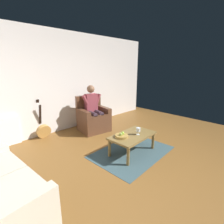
{
  "coord_description": "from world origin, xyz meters",
  "views": [
    {
      "loc": [
        2.48,
        1.49,
        1.82
      ],
      "look_at": [
        -0.24,
        -1.32,
        0.74
      ],
      "focal_mm": 26.6,
      "sensor_mm": 36.0,
      "label": 1
    }
  ],
  "objects": [
    {
      "name": "fruit_bowl",
      "position": [
        0.14,
        -0.64,
        0.44
      ],
      "size": [
        0.27,
        0.27,
        0.11
      ],
      "color": "olive",
      "rests_on": "coffee_table"
    },
    {
      "name": "coffee_table",
      "position": [
        -0.12,
        -0.56,
        0.35
      ],
      "size": [
        1.05,
        0.63,
        0.41
      ],
      "rotation": [
        0.0,
        0.0,
        0.05
      ],
      "color": "brown",
      "rests_on": "ground"
    },
    {
      "name": "wine_glass_near",
      "position": [
        -0.21,
        -0.48,
        0.52
      ],
      "size": [
        0.09,
        0.09,
        0.16
      ],
      "color": "silver",
      "rests_on": "coffee_table"
    },
    {
      "name": "guitar",
      "position": [
        0.94,
        -2.68,
        0.22
      ],
      "size": [
        0.36,
        0.32,
        1.01
      ],
      "color": "#B88743",
      "rests_on": "ground"
    },
    {
      "name": "person_seated",
      "position": [
        -0.33,
        -2.16,
        0.71
      ],
      "size": [
        0.62,
        0.61,
        1.31
      ],
      "rotation": [
        0.0,
        0.0,
        -0.15
      ],
      "color": "brown",
      "rests_on": "ground"
    },
    {
      "name": "radiator",
      "position": [
        1.71,
        -2.81,
        0.35
      ],
      "size": [
        0.51,
        0.06,
        0.69
      ],
      "primitive_type": "cube",
      "color": "white",
      "rests_on": "ground"
    },
    {
      "name": "ground_plane",
      "position": [
        0.0,
        0.0,
        0.0
      ],
      "size": [
        7.17,
        7.17,
        0.0
      ],
      "primitive_type": "plane",
      "color": "brown"
    },
    {
      "name": "armchair",
      "position": [
        -0.33,
        -2.2,
        0.35
      ],
      "size": [
        0.87,
        0.82,
        1.01
      ],
      "rotation": [
        0.0,
        0.0,
        -0.15
      ],
      "color": "#543422",
      "rests_on": "ground"
    },
    {
      "name": "rug",
      "position": [
        -0.12,
        -0.56,
        0.0
      ],
      "size": [
        1.78,
        1.27,
        0.01
      ],
      "primitive_type": "cube",
      "rotation": [
        0.0,
        0.0,
        0.05
      ],
      "color": "#334B52",
      "rests_on": "ground"
    },
    {
      "name": "wall_back",
      "position": [
        0.0,
        -2.88,
        1.38
      ],
      "size": [
        6.37,
        0.06,
        2.77
      ],
      "primitive_type": "cube",
      "color": "silver",
      "rests_on": "ground"
    }
  ]
}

